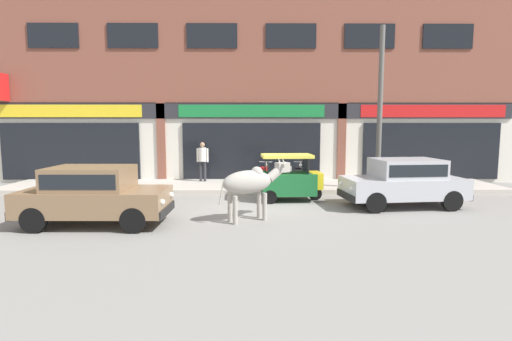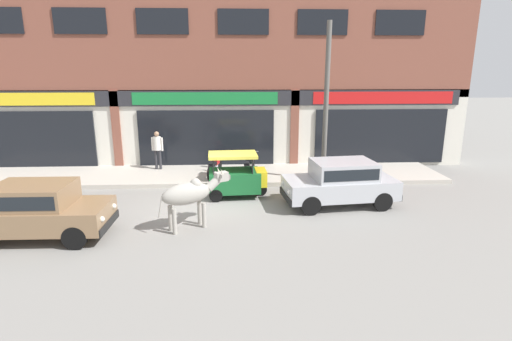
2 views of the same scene
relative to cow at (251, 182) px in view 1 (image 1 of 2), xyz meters
name	(u,v)px [view 1 (image 1 of 2)]	position (x,y,z in m)	size (l,w,h in m)	color
ground_plane	(251,208)	(0.01, 1.61, -1.01)	(90.00, 90.00, 0.00)	gray
sidewalk	(252,186)	(0.01, 5.32, -0.92)	(19.00, 3.03, 0.17)	#B7AFA3
shop_building	(251,67)	(0.01, 7.09, 3.90)	(23.00, 1.40, 10.20)	brown
cow	(251,182)	(0.00, 0.00, 0.00)	(1.93, 1.31, 1.61)	#9E998E
car_0	(404,180)	(4.61, 1.69, -0.19)	(3.73, 1.96, 1.46)	black
car_1	(94,193)	(-3.87, -0.43, -0.19)	(3.64, 1.66, 1.46)	black
auto_rickshaw	(290,181)	(1.29, 2.75, -0.35)	(2.02, 1.25, 1.52)	black
motorcycle_0	(263,176)	(0.43, 4.85, -0.45)	(0.67, 1.79, 0.88)	black
motorcycle_1	(298,176)	(1.80, 4.85, -0.45)	(0.67, 1.79, 0.88)	black
pedestrian	(203,157)	(-1.99, 6.07, 0.15)	(0.49, 0.32, 1.60)	#2D2D33
utility_pole	(380,109)	(4.58, 4.11, 2.04)	(0.18, 0.18, 5.75)	#595651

